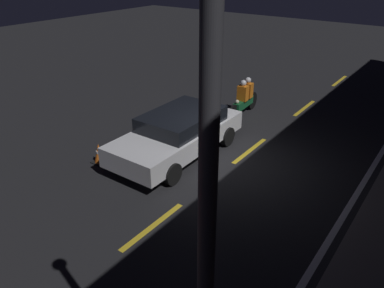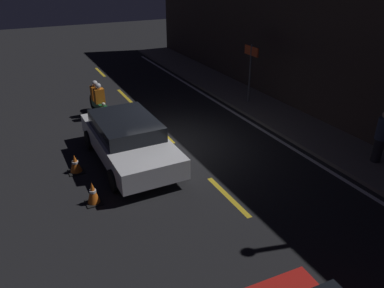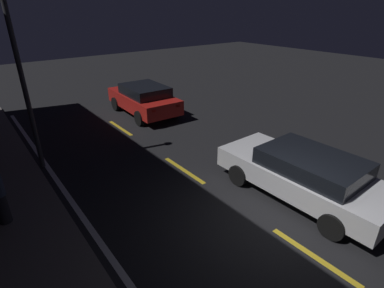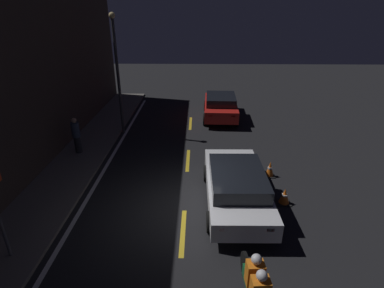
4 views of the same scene
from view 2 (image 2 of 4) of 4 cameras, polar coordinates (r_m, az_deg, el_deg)
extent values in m
plane|color=black|center=(12.51, -2.83, 0.09)|extent=(56.00, 56.00, 0.00)
cube|color=#605B56|center=(14.77, 13.83, 3.76)|extent=(28.00, 2.09, 0.11)
cube|color=#382D28|center=(14.65, 19.22, 17.91)|extent=(28.00, 0.30, 7.47)
cube|color=gold|center=(21.53, -13.81, 10.59)|extent=(2.00, 0.14, 0.01)
cube|color=gold|center=(17.33, -10.23, 7.25)|extent=(2.00, 0.14, 0.01)
cube|color=gold|center=(13.35, -4.56, 1.78)|extent=(2.00, 0.14, 0.01)
cube|color=gold|center=(9.81, 5.51, -7.94)|extent=(2.00, 0.14, 0.01)
cube|color=silver|center=(14.03, 9.70, 2.73)|extent=(25.20, 0.14, 0.01)
cube|color=silver|center=(11.33, -9.56, 0.15)|extent=(4.53, 1.90, 0.57)
cube|color=black|center=(11.32, -10.10, 2.87)|extent=(2.50, 1.69, 0.43)
cube|color=red|center=(13.39, -10.17, 4.91)|extent=(0.06, 0.20, 0.10)
cube|color=red|center=(13.13, -15.16, 3.96)|extent=(0.06, 0.20, 0.10)
cylinder|color=black|center=(10.58, -2.40, -3.21)|extent=(0.61, 0.19, 0.61)
cylinder|color=black|center=(10.07, -11.81, -5.43)|extent=(0.61, 0.19, 0.61)
cylinder|color=black|center=(12.91, -7.62, 2.22)|extent=(0.61, 0.19, 0.61)
cylinder|color=black|center=(12.50, -15.41, 0.64)|extent=(0.61, 0.19, 0.61)
cube|color=red|center=(6.65, 14.17, -19.55)|extent=(0.07, 0.20, 0.10)
cylinder|color=black|center=(14.17, -12.81, 4.14)|extent=(0.68, 0.13, 0.67)
cylinder|color=black|center=(15.68, -14.80, 6.07)|extent=(0.68, 0.15, 0.67)
cube|color=#14592D|center=(14.87, -13.91, 5.69)|extent=(1.29, 0.33, 0.30)
sphere|color=#F2EABF|center=(14.31, -13.34, 5.93)|extent=(0.14, 0.14, 0.14)
cube|color=orange|center=(14.64, -13.97, 7.14)|extent=(0.31, 0.38, 0.55)
sphere|color=silver|center=(14.53, -14.13, 8.57)|extent=(0.22, 0.22, 0.22)
cube|color=orange|center=(15.01, -14.44, 7.54)|extent=(0.31, 0.38, 0.55)
sphere|color=silver|center=(14.90, -14.60, 8.95)|extent=(0.22, 0.22, 0.22)
cube|color=black|center=(11.33, -17.19, -4.01)|extent=(0.44, 0.44, 0.03)
cone|color=orange|center=(11.20, -17.38, -2.79)|extent=(0.34, 0.34, 0.52)
cylinder|color=white|center=(11.19, -17.39, -2.67)|extent=(0.19, 0.19, 0.06)
cube|color=black|center=(9.84, -14.69, -8.60)|extent=(0.40, 0.40, 0.03)
cone|color=orange|center=(9.68, -14.89, -7.12)|extent=(0.31, 0.31, 0.58)
cylinder|color=white|center=(9.66, -14.91, -6.97)|extent=(0.17, 0.17, 0.07)
cylinder|color=black|center=(12.29, 26.44, -0.84)|extent=(0.28, 0.28, 0.73)
cylinder|color=#2D384C|center=(12.02, 27.08, 2.08)|extent=(0.34, 0.34, 0.65)
cylinder|color=#4C4C51|center=(15.78, 8.81, 10.47)|extent=(0.08, 0.08, 2.40)
cube|color=red|center=(15.56, 9.05, 13.84)|extent=(0.90, 0.05, 0.36)
camera|label=1|loc=(9.29, 53.92, 15.60)|focal=35.00mm
camera|label=3|loc=(16.34, 8.95, 23.08)|focal=28.00mm
camera|label=4|loc=(18.60, -15.45, 26.46)|focal=28.00mm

